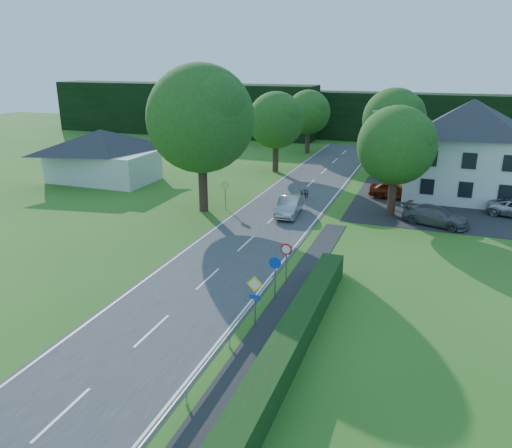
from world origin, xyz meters
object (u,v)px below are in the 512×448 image
at_px(parasol, 441,191).
at_px(moving_car, 289,206).
at_px(parked_car_grey, 436,216).
at_px(parked_car_red, 395,190).
at_px(streetlight, 392,155).
at_px(motorcycle, 304,194).

bearing_deg(parasol, moving_car, -143.93).
relative_size(parked_car_grey, parasol, 2.37).
distance_m(parked_car_red, parasol, 3.84).
bearing_deg(parasol, streetlight, -140.49).
relative_size(motorcycle, parked_car_grey, 0.44).
distance_m(motorcycle, parked_car_red, 8.10).
height_order(streetlight, parked_car_red, streetlight).
bearing_deg(streetlight, parked_car_grey, -42.49).
height_order(moving_car, parasol, parasol).
xyz_separation_m(moving_car, motorcycle, (-0.04, 4.68, -0.19)).
relative_size(moving_car, parked_car_grey, 0.94).
bearing_deg(moving_car, parked_car_red, 41.47).
xyz_separation_m(moving_car, parked_car_red, (7.43, 7.81, 0.01)).
bearing_deg(streetlight, moving_car, -146.05).
height_order(streetlight, motorcycle, streetlight).
xyz_separation_m(streetlight, parked_car_red, (0.28, 3.00, -3.67)).
distance_m(parked_car_grey, parasol, 6.88).
distance_m(streetlight, moving_car, 9.37).
bearing_deg(parked_car_grey, parasol, 16.00).
bearing_deg(motorcycle, parked_car_red, 30.03).
bearing_deg(parasol, parked_car_grey, -92.43).
xyz_separation_m(motorcycle, parasol, (11.29, 3.52, 0.36)).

